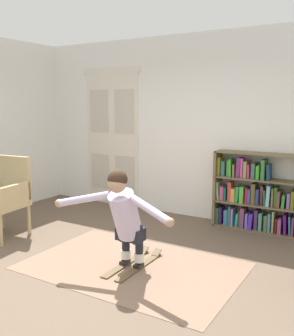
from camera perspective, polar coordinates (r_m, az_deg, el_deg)
name	(u,v)px	position (r m, az deg, el deg)	size (l,w,h in m)	color
ground_plane	(96,275)	(4.32, -7.62, -15.46)	(7.20, 7.20, 0.00)	brown
back_wall	(196,127)	(6.17, 7.35, 6.00)	(6.00, 0.10, 2.90)	white
double_door	(112,137)	(6.94, -5.16, 4.59)	(1.22, 0.05, 2.45)	silver
rug	(133,266)	(4.49, -2.15, -14.34)	(2.38, 1.58, 0.01)	#826450
bookshelf	(260,198)	(5.76, 16.52, -4.29)	(1.46, 0.30, 1.13)	brown
wicker_chair	(4,195)	(5.65, -20.54, -3.74)	(0.66, 0.66, 1.10)	tan
skis_pair	(134,263)	(4.51, -1.93, -13.98)	(0.28, 0.89, 0.07)	brown
person_skier	(124,213)	(4.14, -3.40, -6.68)	(1.45, 0.57, 1.08)	white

